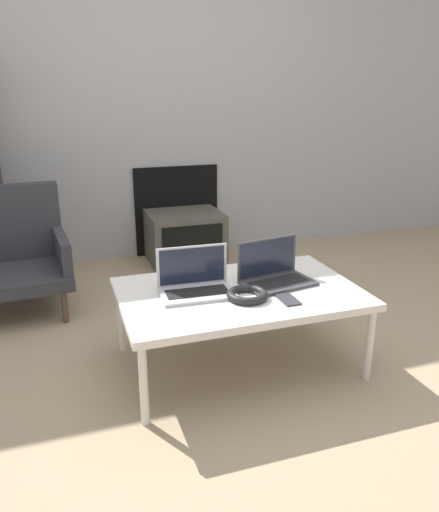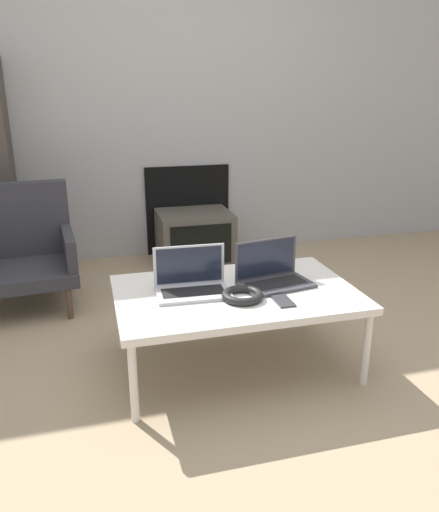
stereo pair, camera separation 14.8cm
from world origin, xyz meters
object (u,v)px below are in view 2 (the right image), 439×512
at_px(phone, 283,301).
at_px(armchair, 18,247).
at_px(laptop_left, 192,282).
at_px(tv, 195,237).
at_px(laptop_right, 272,275).
at_px(headphones, 243,295).

height_order(phone, armchair, armchair).
bearing_deg(phone, laptop_left, 148.75).
relative_size(laptop_left, tv, 0.62).
bearing_deg(laptop_left, tv, 79.75).
distance_m(laptop_right, tv, 1.60).
xyz_separation_m(laptop_left, armchair, (-0.90, 1.07, -0.07)).
height_order(laptop_left, laptop_right, same).
relative_size(laptop_left, armchair, 0.47).
relative_size(laptop_right, armchair, 0.50).
distance_m(laptop_left, tv, 1.64).
bearing_deg(phone, laptop_right, 81.64).
height_order(headphones, phone, headphones).
bearing_deg(headphones, armchair, 132.21).
height_order(laptop_right, headphones, laptop_right).
relative_size(laptop_right, phone, 2.78).
relative_size(tv, armchair, 0.76).
xyz_separation_m(laptop_right, tv, (-0.05, 1.58, -0.25)).
xyz_separation_m(phone, armchair, (-1.27, 1.30, -0.03)).
bearing_deg(laptop_right, tv, 81.88).
relative_size(headphones, phone, 1.43).
xyz_separation_m(laptop_left, tv, (0.36, 1.58, -0.25)).
xyz_separation_m(laptop_left, headphones, (0.21, -0.15, -0.03)).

